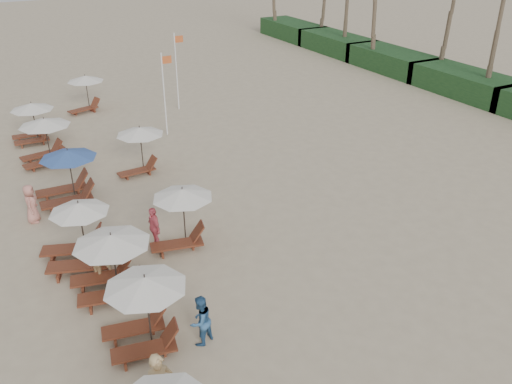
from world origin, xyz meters
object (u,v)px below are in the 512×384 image
inland_station_2 (84,89)px  inland_station_1 (138,144)px  inland_station_0 (180,212)px  beachgoer_mid_a (200,321)px  lounger_station_3 (75,238)px  beachgoer_far_a (154,227)px  beachgoer_mid_b (97,257)px  lounger_station_5 (43,140)px  beachgoer_far_b (31,204)px  lounger_station_1 (141,310)px  lounger_station_4 (65,178)px  flag_pole_near (165,91)px  lounger_station_6 (31,121)px  lounger_station_2 (107,263)px

inland_station_2 → inland_station_1: bearing=-89.0°
inland_station_0 → beachgoer_mid_a: 5.31m
lounger_station_3 → inland_station_1: bearing=56.0°
beachgoer_far_a → beachgoer_mid_a: bearing=-8.5°
lounger_station_3 → beachgoer_mid_b: 1.39m
lounger_station_5 → beachgoer_far_b: 6.03m
lounger_station_1 → lounger_station_3: 5.09m
lounger_station_3 → lounger_station_4: lounger_station_3 is taller
lounger_station_3 → lounger_station_4: 5.06m
beachgoer_far_a → inland_station_2: bearing=172.3°
flag_pole_near → lounger_station_6: bearing=160.5°
lounger_station_1 → lounger_station_2: lounger_station_1 is taller
beachgoer_far_a → flag_pole_near: bearing=154.5°
inland_station_2 → lounger_station_2: bearing=-100.4°
flag_pole_near → lounger_station_2: bearing=-117.3°
lounger_station_4 → inland_station_2: lounger_station_4 is taller
lounger_station_3 → inland_station_1: size_ratio=1.03×
flag_pole_near → beachgoer_far_b: bearing=-140.2°
lounger_station_5 → inland_station_1: size_ratio=1.07×
beachgoer_mid_a → beachgoer_far_b: (-3.19, 9.57, 0.02)m
beachgoer_mid_a → beachgoer_far_b: bearing=-96.4°
inland_station_0 → inland_station_1: (0.62, 6.96, 0.08)m
lounger_station_4 → beachgoer_far_b: bearing=-142.7°
beachgoer_mid_a → beachgoer_mid_b: bearing=-92.7°
lounger_station_3 → beachgoer_far_b: size_ratio=1.63×
beachgoer_mid_a → flag_pole_near: flag_pole_near is taller
beachgoer_far_b → flag_pole_near: flag_pole_near is taller
lounger_station_5 → beachgoer_mid_b: bearing=-90.2°
lounger_station_3 → lounger_station_4: bearing=83.0°
inland_station_1 → flag_pole_near: (2.89, 4.28, 1.06)m
lounger_station_2 → lounger_station_6: (-0.23, 15.18, 0.04)m
lounger_station_4 → beachgoer_far_b: (-1.57, -1.20, -0.29)m
lounger_station_2 → inland_station_2: size_ratio=1.04×
beachgoer_mid_a → beachgoer_mid_b: size_ratio=0.91×
inland_station_2 → beachgoer_far_a: size_ratio=1.63×
inland_station_0 → lounger_station_4: bearing=117.9°
lounger_station_3 → beachgoer_mid_b: size_ratio=1.52×
lounger_station_3 → inland_station_2: (4.06, 16.88, 0.41)m
lounger_station_5 → lounger_station_6: 3.32m
beachgoer_mid_b → flag_pole_near: (6.72, 11.90, 1.67)m
lounger_station_1 → beachgoer_mid_b: 3.75m
beachgoer_mid_a → lounger_station_1: bearing=-51.4°
lounger_station_6 → inland_station_2: size_ratio=0.93×
inland_station_2 → beachgoer_far_a: (-1.33, -17.13, -0.62)m
lounger_station_5 → inland_station_2: size_ratio=1.03×
lounger_station_3 → beachgoer_far_b: 3.95m
lounger_station_4 → lounger_station_6: 7.98m
inland_station_0 → beachgoer_far_b: size_ratio=1.67×
lounger_station_6 → beachgoer_far_a: (2.39, -13.25, -0.34)m
lounger_station_1 → beachgoer_mid_a: bearing=-26.7°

